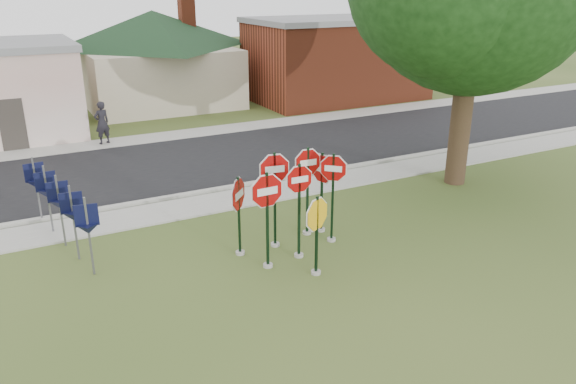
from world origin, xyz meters
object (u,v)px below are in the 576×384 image
stop_sign_center (299,199)px  stop_sign_left (267,206)px  pedestrian (102,123)px  stop_sign_yellow (317,226)px

stop_sign_center → stop_sign_left: (-0.95, -0.13, 0.03)m
pedestrian → stop_sign_left: bearing=76.5°
stop_sign_left → pedestrian: stop_sign_left is taller
stop_sign_yellow → stop_sign_left: 1.28m
pedestrian → stop_sign_center: bearing=80.6°
stop_sign_center → pedestrian: bearing=100.3°
stop_sign_center → stop_sign_left: size_ratio=1.00×
stop_sign_yellow → stop_sign_center: bearing=86.0°
stop_sign_yellow → pedestrian: bearing=99.3°
stop_sign_yellow → pedestrian: (-2.34, 14.27, -0.28)m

